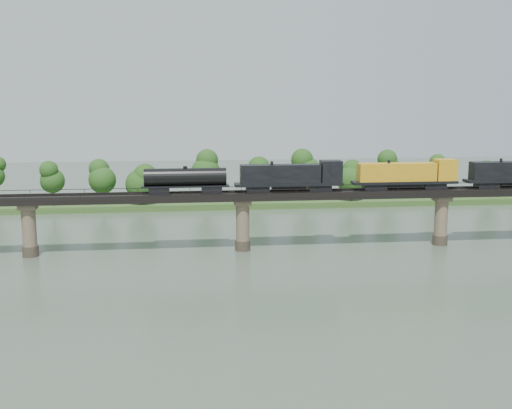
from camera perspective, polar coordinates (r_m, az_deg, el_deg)
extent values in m
plane|color=#3B4B3C|center=(96.55, 0.53, -8.37)|extent=(400.00, 400.00, 0.00)
cube|color=#305020|center=(178.77, -2.87, 0.41)|extent=(300.00, 24.00, 1.60)
cylinder|color=#473A2D|center=(127.67, -19.41, -3.92)|extent=(3.00, 3.00, 2.00)
cylinder|color=#7A6550|center=(126.71, -19.52, -1.94)|extent=(2.60, 2.60, 9.00)
cube|color=#7A6550|center=(125.99, -19.63, -0.16)|extent=(3.20, 3.20, 1.00)
cylinder|color=#473A2D|center=(124.98, -1.19, -3.64)|extent=(3.00, 3.00, 2.00)
cylinder|color=#7A6550|center=(124.00, -1.20, -1.62)|extent=(2.60, 2.60, 9.00)
cube|color=#7A6550|center=(123.26, -1.20, 0.20)|extent=(3.20, 3.20, 1.00)
cylinder|color=#473A2D|center=(134.68, 16.03, -3.04)|extent=(3.00, 3.00, 2.00)
cylinder|color=#7A6550|center=(133.78, 16.12, -1.16)|extent=(2.60, 2.60, 9.00)
cube|color=#7A6550|center=(133.09, 16.21, 0.53)|extent=(3.20, 3.20, 1.00)
cube|color=black|center=(123.06, -1.20, 0.78)|extent=(220.00, 5.00, 1.50)
cube|color=black|center=(122.19, -1.17, 1.11)|extent=(220.00, 0.12, 0.16)
cube|color=black|center=(123.67, -1.24, 1.21)|extent=(220.00, 0.12, 0.16)
cube|color=black|center=(120.47, -1.10, 1.28)|extent=(220.00, 0.10, 0.10)
cube|color=black|center=(125.20, -1.31, 1.61)|extent=(220.00, 0.10, 0.10)
cube|color=black|center=(120.53, -1.10, 1.11)|extent=(0.08, 0.08, 0.70)
cube|color=black|center=(125.25, -1.31, 1.45)|extent=(0.08, 0.08, 0.70)
cylinder|color=#382619|center=(172.59, -17.56, 0.47)|extent=(0.70, 0.70, 3.51)
sphere|color=#1A4012|center=(171.92, -17.64, 2.01)|extent=(6.31, 6.31, 6.31)
sphere|color=#1A4012|center=(171.56, -17.70, 2.98)|extent=(4.73, 4.73, 4.73)
cylinder|color=#382619|center=(173.17, -13.45, 0.67)|extent=(0.70, 0.70, 3.34)
sphere|color=#1A4012|center=(172.53, -13.50, 2.13)|extent=(7.18, 7.18, 7.18)
sphere|color=#1A4012|center=(172.19, -13.54, 3.05)|extent=(5.39, 5.39, 5.39)
cylinder|color=#382619|center=(169.63, -10.11, 0.51)|extent=(0.70, 0.70, 2.83)
sphere|color=#1A4012|center=(169.07, -10.15, 1.77)|extent=(8.26, 8.26, 8.26)
sphere|color=#1A4012|center=(168.76, -10.18, 2.56)|extent=(6.19, 6.19, 6.19)
cylinder|color=#382619|center=(175.79, -4.47, 1.15)|extent=(0.70, 0.70, 3.96)
sphere|color=#1A4012|center=(175.06, -4.49, 2.86)|extent=(8.07, 8.07, 8.07)
sphere|color=#1A4012|center=(174.69, -4.51, 3.93)|extent=(6.05, 6.05, 6.05)
cylinder|color=#382619|center=(175.36, -0.02, 1.04)|extent=(0.70, 0.70, 3.27)
sphere|color=#1A4012|center=(174.74, -0.02, 2.45)|extent=(8.03, 8.03, 8.03)
sphere|color=#1A4012|center=(174.40, -0.02, 3.34)|extent=(6.02, 6.02, 6.02)
cylinder|color=#382619|center=(178.61, 4.45, 1.28)|extent=(0.70, 0.70, 3.92)
sphere|color=#1A4012|center=(177.90, 4.47, 2.94)|extent=(8.29, 8.29, 8.29)
sphere|color=#1A4012|center=(177.53, 4.49, 3.99)|extent=(6.21, 6.21, 6.21)
cylinder|color=#382619|center=(174.44, 8.41, 0.85)|extent=(0.70, 0.70, 3.02)
sphere|color=#1A4012|center=(173.85, 8.45, 2.16)|extent=(7.74, 7.74, 7.74)
sphere|color=#1A4012|center=(173.54, 8.47, 2.98)|extent=(5.80, 5.80, 5.80)
cylinder|color=#382619|center=(186.37, 11.66, 1.45)|extent=(0.70, 0.70, 3.80)
sphere|color=#1A4012|center=(185.71, 11.71, 2.99)|extent=(7.47, 7.47, 7.47)
sphere|color=#1A4012|center=(185.37, 11.75, 3.96)|extent=(5.60, 5.60, 5.60)
cylinder|color=#382619|center=(191.33, 15.53, 1.44)|extent=(0.70, 0.70, 3.38)
sphere|color=#1A4012|center=(190.75, 15.59, 2.78)|extent=(6.23, 6.23, 6.23)
sphere|color=#1A4012|center=(190.44, 15.63, 3.62)|extent=(4.67, 4.67, 4.67)
cylinder|color=#382619|center=(191.81, 20.02, 1.13)|extent=(0.70, 0.70, 2.77)
sphere|color=#1A4012|center=(191.32, 20.09, 2.22)|extent=(7.04, 7.04, 7.04)
sphere|color=#1A4012|center=(191.05, 20.13, 2.91)|extent=(5.28, 5.28, 5.28)
cube|color=black|center=(136.52, 19.80, 1.67)|extent=(4.40, 2.64, 1.21)
cube|color=black|center=(138.20, 21.51, 2.84)|extent=(15.42, 2.97, 3.52)
cube|color=black|center=(132.00, 15.52, 1.64)|extent=(4.40, 2.64, 1.21)
cube|color=black|center=(127.94, 10.48, 1.58)|extent=(4.40, 2.64, 1.21)
cube|color=black|center=(129.74, 13.05, 1.95)|extent=(20.92, 3.30, 0.55)
cube|color=orange|center=(128.93, 12.40, 2.84)|extent=(15.42, 2.97, 3.52)
cube|color=orange|center=(132.45, 16.46, 2.99)|extent=(3.96, 3.30, 4.18)
cylinder|color=black|center=(129.82, 13.04, 1.68)|extent=(6.61, 1.54, 1.54)
cube|color=black|center=(125.15, 5.66, 1.51)|extent=(4.40, 2.64, 1.21)
cube|color=black|center=(123.16, 0.14, 1.43)|extent=(4.40, 2.64, 1.21)
cube|color=black|center=(123.90, 2.92, 1.82)|extent=(20.92, 3.30, 0.55)
cube|color=black|center=(123.37, 2.17, 2.75)|extent=(15.42, 2.97, 3.52)
cube|color=black|center=(125.22, 6.67, 2.95)|extent=(3.96, 3.30, 4.18)
cylinder|color=black|center=(123.99, 2.92, 1.55)|extent=(6.61, 1.54, 1.54)
cube|color=black|center=(122.44, -3.96, 1.35)|extent=(3.85, 2.42, 1.21)
cube|color=black|center=(122.39, -8.60, 1.26)|extent=(3.85, 2.42, 1.21)
cube|color=black|center=(122.21, -6.29, 1.64)|extent=(16.52, 2.64, 0.33)
cylinder|color=black|center=(121.97, -6.30, 2.46)|extent=(15.42, 3.30, 3.30)
cylinder|color=black|center=(121.75, -6.32, 3.28)|extent=(0.77, 0.77, 0.55)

